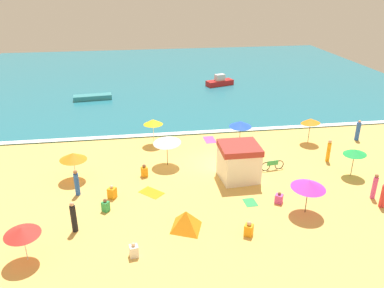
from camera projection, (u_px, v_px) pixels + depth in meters
name	position (u px, v px, depth m)	size (l,w,h in m)	color
ground_plane	(219.00, 163.00, 29.54)	(60.00, 60.00, 0.00)	#EDBC60
ocean_water	(177.00, 76.00, 54.89)	(60.00, 44.00, 0.10)	teal
wave_breaker_foam	(204.00, 132.00, 35.21)	(57.00, 0.70, 0.01)	white
lifeguard_cabana	(239.00, 162.00, 26.83)	(2.70, 2.65, 2.58)	white
beach_umbrella_0	(153.00, 122.00, 32.10)	(1.79, 1.80, 2.25)	silver
beach_umbrella_1	(311.00, 121.00, 32.41)	(2.15, 2.13, 2.27)	#4C3823
beach_umbrella_2	(355.00, 152.00, 27.03)	(1.70, 1.68, 2.11)	#4C3823
beach_umbrella_4	(167.00, 140.00, 28.52)	(2.94, 2.95, 2.38)	#4C3823
beach_umbrella_6	(73.00, 156.00, 26.56)	(2.30, 2.29, 2.05)	silver
beach_umbrella_7	(309.00, 184.00, 22.68)	(2.78, 2.79, 2.21)	#4C3823
beach_umbrella_8	(22.00, 231.00, 18.82)	(2.34, 2.35, 1.99)	silver
beach_umbrella_9	(240.00, 124.00, 32.38)	(2.26, 2.27, 2.05)	#4C3823
beach_tent	(186.00, 220.00, 21.75)	(2.10, 2.18, 1.13)	orange
parked_bicycle	(272.00, 165.00, 28.42)	(1.81, 0.27, 0.76)	black
beachgoer_0	(358.00, 131.00, 33.38)	(0.44, 0.44, 1.83)	blue
beachgoer_1	(329.00, 151.00, 29.52)	(0.31, 0.31, 1.80)	orange
beachgoer_2	(374.00, 187.00, 24.61)	(0.42, 0.42, 1.74)	#D84CA5
beachgoer_3	(134.00, 251.00, 19.63)	(0.50, 0.50, 0.83)	white
beachgoer_4	(383.00, 195.00, 23.70)	(0.47, 0.47, 1.71)	red
beachgoer_5	(144.00, 171.00, 27.48)	(0.51, 0.51, 0.94)	orange
beachgoer_6	(112.00, 193.00, 24.81)	(0.64, 0.64, 0.91)	orange
beachgoer_7	(249.00, 229.00, 21.22)	(0.61, 0.61, 0.91)	orange
beachgoer_8	(279.00, 198.00, 24.31)	(0.62, 0.62, 0.76)	#D84CA5
beachgoer_9	(106.00, 206.00, 23.43)	(0.55, 0.55, 0.85)	green
beachgoer_10	(74.00, 217.00, 21.37)	(0.44, 0.44, 1.88)	black
beachgoer_11	(77.00, 183.00, 24.97)	(0.41, 0.41, 1.80)	blue
beach_towel_1	(210.00, 140.00, 33.75)	(0.99, 1.62, 0.01)	#D84CA5
beach_towel_2	(250.00, 202.00, 24.43)	(0.82, 1.05, 0.01)	green
beach_towel_3	(152.00, 193.00, 25.53)	(1.80, 1.80, 0.01)	orange
small_boat_0	(93.00, 97.00, 44.29)	(4.37, 1.69, 0.54)	teal
small_boat_1	(220.00, 82.00, 49.92)	(3.75, 2.36, 1.44)	red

